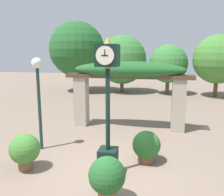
{
  "coord_description": "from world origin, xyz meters",
  "views": [
    {
      "loc": [
        1.38,
        -5.54,
        3.09
      ],
      "look_at": [
        0.07,
        0.54,
        1.91
      ],
      "focal_mm": 38.0,
      "sensor_mm": 36.0,
      "label": 1
    }
  ],
  "objects_px": {
    "potted_plant_far_left": "(107,177)",
    "pedestal_clock": "(108,109)",
    "potted_plant_near_left": "(25,150)",
    "lamp_post": "(38,82)",
    "potted_plant_near_right": "(146,146)"
  },
  "relations": [
    {
      "from": "potted_plant_near_left",
      "to": "lamp_post",
      "type": "distance_m",
      "value": 2.17
    },
    {
      "from": "pedestal_clock",
      "to": "lamp_post",
      "type": "distance_m",
      "value": 2.78
    },
    {
      "from": "potted_plant_near_left",
      "to": "potted_plant_near_right",
      "type": "relative_size",
      "value": 1.08
    },
    {
      "from": "potted_plant_near_right",
      "to": "potted_plant_far_left",
      "type": "height_order",
      "value": "potted_plant_far_left"
    },
    {
      "from": "potted_plant_far_left",
      "to": "potted_plant_near_right",
      "type": "bearing_deg",
      "value": 72.64
    },
    {
      "from": "potted_plant_near_left",
      "to": "potted_plant_near_right",
      "type": "distance_m",
      "value": 3.34
    },
    {
      "from": "pedestal_clock",
      "to": "potted_plant_near_right",
      "type": "distance_m",
      "value": 1.79
    },
    {
      "from": "potted_plant_far_left",
      "to": "potted_plant_near_left",
      "type": "bearing_deg",
      "value": 158.9
    },
    {
      "from": "lamp_post",
      "to": "pedestal_clock",
      "type": "bearing_deg",
      "value": -24.14
    },
    {
      "from": "potted_plant_far_left",
      "to": "lamp_post",
      "type": "bearing_deg",
      "value": 139.73
    },
    {
      "from": "potted_plant_near_left",
      "to": "potted_plant_far_left",
      "type": "height_order",
      "value": "potted_plant_far_left"
    },
    {
      "from": "pedestal_clock",
      "to": "lamp_post",
      "type": "relative_size",
      "value": 1.17
    },
    {
      "from": "pedestal_clock",
      "to": "potted_plant_far_left",
      "type": "distance_m",
      "value": 1.7
    },
    {
      "from": "potted_plant_far_left",
      "to": "pedestal_clock",
      "type": "bearing_deg",
      "value": 102.26
    },
    {
      "from": "pedestal_clock",
      "to": "potted_plant_near_right",
      "type": "xyz_separation_m",
      "value": [
        0.92,
        0.89,
        -1.26
      ]
    }
  ]
}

